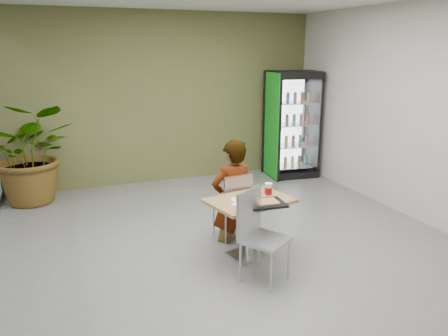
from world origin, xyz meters
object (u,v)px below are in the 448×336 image
(seated_woman, at_px, (233,201))
(beverage_fridge, at_px, (293,124))
(chair_far, at_px, (235,202))
(dining_table, at_px, (249,216))
(chair_near, at_px, (257,228))
(potted_plant, at_px, (32,153))
(soda_cup, at_px, (268,190))
(cafeteria_tray, at_px, (264,204))

(seated_woman, bearing_deg, beverage_fridge, -139.89)
(chair_far, distance_m, beverage_fridge, 3.45)
(dining_table, relative_size, chair_far, 1.17)
(chair_near, bearing_deg, beverage_fridge, 22.73)
(chair_near, xyz_separation_m, potted_plant, (-2.37, 3.67, 0.25))
(dining_table, bearing_deg, potted_plant, 128.46)
(chair_near, height_order, soda_cup, chair_near)
(cafeteria_tray, bearing_deg, potted_plant, 127.18)
(dining_table, relative_size, beverage_fridge, 0.52)
(seated_woman, relative_size, potted_plant, 0.99)
(chair_far, bearing_deg, cafeteria_tray, 87.02)
(soda_cup, bearing_deg, beverage_fridge, 55.58)
(dining_table, relative_size, cafeteria_tray, 2.26)
(dining_table, height_order, soda_cup, soda_cup)
(dining_table, relative_size, potted_plant, 0.65)
(dining_table, xyz_separation_m, soda_cup, (0.25, 0.01, 0.30))
(chair_far, relative_size, chair_near, 0.91)
(cafeteria_tray, height_order, beverage_fridge, beverage_fridge)
(soda_cup, relative_size, potted_plant, 0.10)
(chair_far, height_order, potted_plant, potted_plant)
(beverage_fridge, bearing_deg, dining_table, -121.69)
(cafeteria_tray, xyz_separation_m, beverage_fridge, (2.26, 3.28, 0.28))
(beverage_fridge, bearing_deg, seated_woman, -127.39)
(potted_plant, bearing_deg, beverage_fridge, -1.47)
(seated_woman, bearing_deg, chair_near, 75.33)
(chair_near, xyz_separation_m, beverage_fridge, (2.47, 3.54, 0.45))
(seated_woman, xyz_separation_m, potted_plant, (-2.52, 2.60, 0.31))
(dining_table, height_order, chair_near, chair_near)
(chair_near, bearing_deg, dining_table, 42.02)
(dining_table, xyz_separation_m, chair_far, (0.02, 0.52, 0.01))
(beverage_fridge, distance_m, potted_plant, 4.84)
(dining_table, bearing_deg, chair_near, -105.56)
(dining_table, relative_size, chair_near, 1.07)
(chair_far, xyz_separation_m, chair_near, (-0.16, -1.02, 0.05))
(chair_near, height_order, beverage_fridge, beverage_fridge)
(seated_woman, height_order, potted_plant, potted_plant)
(chair_far, distance_m, chair_near, 1.04)
(cafeteria_tray, distance_m, potted_plant, 4.27)
(potted_plant, bearing_deg, chair_far, -46.26)
(soda_cup, xyz_separation_m, potted_plant, (-2.77, 3.15, 0.02))
(seated_woman, distance_m, soda_cup, 0.67)
(chair_near, xyz_separation_m, cafeteria_tray, (0.21, 0.27, 0.16))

